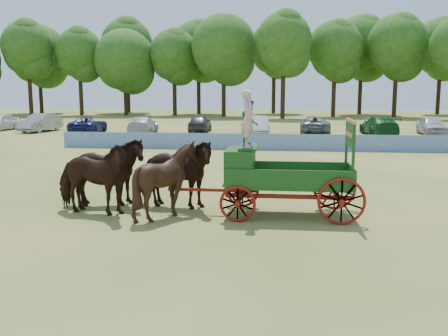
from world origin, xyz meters
The scene contains 9 objects.
ground centered at (0.00, 0.00, 0.00)m, with size 160.00×160.00×0.00m, color #A68F4B.
horse_lead_left centered at (-5.29, 0.67, 1.15)m, with size 1.24×2.73×2.30m, color black.
horse_lead_right centered at (-5.29, 1.77, 1.15)m, with size 1.24×2.73×2.30m, color black.
horse_wheel_left centered at (-2.89, 0.67, 1.15)m, with size 1.86×2.09×2.31m, color black.
horse_wheel_right centered at (-2.89, 1.77, 1.15)m, with size 1.24×2.73×2.30m, color black.
farm_dray centered at (0.07, 1.23, 1.63)m, with size 6.00×2.00×3.88m.
sponsor_banner centered at (-1.00, 18.00, 0.53)m, with size 26.00×0.08×1.05m, color #1B4394.
parked_cars centered at (2.24, 29.98, 0.77)m, with size 57.39×7.61×1.64m.
treeline centered at (-4.92, 59.96, 9.59)m, with size 89.25×22.02×15.29m.
Camera 1 is at (0.55, -14.00, 3.90)m, focal length 40.00 mm.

